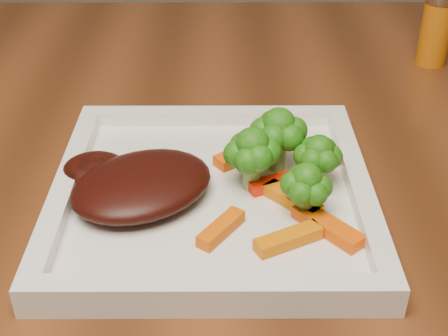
{
  "coord_description": "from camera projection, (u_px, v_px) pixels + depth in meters",
  "views": [
    {
      "loc": [
        -0.37,
        -0.45,
        1.07
      ],
      "look_at": [
        -0.36,
        -0.01,
        0.79
      ],
      "focal_mm": 50.0,
      "sensor_mm": 36.0,
      "label": 1
    }
  ],
  "objects": [
    {
      "name": "plate",
      "position": [
        213.0,
        198.0,
        0.54
      ],
      "size": [
        0.27,
        0.27,
        0.01
      ],
      "primitive_type": "cube",
      "color": "white",
      "rests_on": "dining_table"
    },
    {
      "name": "steak",
      "position": [
        142.0,
        185.0,
        0.52
      ],
      "size": [
        0.16,
        0.15,
        0.03
      ],
      "primitive_type": "ellipsoid",
      "rotation": [
        0.0,
        0.0,
        0.61
      ],
      "color": "#340A07",
      "rests_on": "plate"
    },
    {
      "name": "broccoli_0",
      "position": [
        278.0,
        135.0,
        0.55
      ],
      "size": [
        0.06,
        0.06,
        0.07
      ],
      "primitive_type": null,
      "rotation": [
        0.0,
        0.0,
        0.13
      ],
      "color": "#155D0F",
      "rests_on": "plate"
    },
    {
      "name": "broccoli_1",
      "position": [
        318.0,
        155.0,
        0.53
      ],
      "size": [
        0.05,
        0.05,
        0.06
      ],
      "primitive_type": null,
      "rotation": [
        0.0,
        0.0,
        0.12
      ],
      "color": "#186711",
      "rests_on": "plate"
    },
    {
      "name": "broccoli_2",
      "position": [
        306.0,
        186.0,
        0.49
      ],
      "size": [
        0.06,
        0.06,
        0.06
      ],
      "primitive_type": null,
      "rotation": [
        0.0,
        0.0,
        0.43
      ],
      "color": "#366F12",
      "rests_on": "plate"
    },
    {
      "name": "broccoli_3",
      "position": [
        252.0,
        157.0,
        0.53
      ],
      "size": [
        0.07,
        0.07,
        0.06
      ],
      "primitive_type": null,
      "rotation": [
        0.0,
        0.0,
        0.42
      ],
      "color": "#105D0F",
      "rests_on": "plate"
    },
    {
      "name": "carrot_0",
      "position": [
        288.0,
        239.0,
        0.48
      ],
      "size": [
        0.06,
        0.04,
        0.01
      ],
      "primitive_type": "cube",
      "rotation": [
        0.0,
        0.0,
        0.47
      ],
      "color": "#D36903",
      "rests_on": "plate"
    },
    {
      "name": "carrot_1",
      "position": [
        328.0,
        226.0,
        0.49
      ],
      "size": [
        0.05,
        0.06,
        0.01
      ],
      "primitive_type": "cube",
      "rotation": [
        0.0,
        0.0,
        -0.86
      ],
      "color": "#DE4C03",
      "rests_on": "plate"
    },
    {
      "name": "carrot_2",
      "position": [
        221.0,
        228.0,
        0.49
      ],
      "size": [
        0.04,
        0.05,
        0.01
      ],
      "primitive_type": "cube",
      "rotation": [
        0.0,
        0.0,
        0.95
      ],
      "color": "#DC5503",
      "rests_on": "plate"
    },
    {
      "name": "carrot_3",
      "position": [
        325.0,
        159.0,
        0.57
      ],
      "size": [
        0.06,
        0.04,
        0.01
      ],
      "primitive_type": "cube",
      "rotation": [
        0.0,
        0.0,
        0.51
      ],
      "color": "#CE5103",
      "rests_on": "plate"
    },
    {
      "name": "carrot_4",
      "position": [
        245.0,
        153.0,
        0.58
      ],
      "size": [
        0.06,
        0.05,
        0.01
      ],
      "primitive_type": "cube",
      "rotation": [
        0.0,
        0.0,
        0.64
      ],
      "color": "#F25103",
      "rests_on": "plate"
    },
    {
      "name": "carrot_5",
      "position": [
        292.0,
        200.0,
        0.52
      ],
      "size": [
        0.05,
        0.05,
        0.01
      ],
      "primitive_type": "cube",
      "rotation": [
        0.0,
        0.0,
        -0.81
      ],
      "color": "orange",
      "rests_on": "plate"
    },
    {
      "name": "carrot_6",
      "position": [
        275.0,
        182.0,
        0.54
      ],
      "size": [
        0.05,
        0.03,
        0.01
      ],
      "primitive_type": "cube",
      "rotation": [
        0.0,
        0.0,
        0.42
      ],
      "color": "#FD2004",
      "rests_on": "plate"
    },
    {
      "name": "spice_shaker",
      "position": [
        436.0,
        29.0,
        0.77
      ],
      "size": [
        0.04,
        0.04,
        0.09
      ],
      "primitive_type": "cylinder",
      "rotation": [
        0.0,
        0.0,
        -0.09
      ],
      "color": "#C0610A",
      "rests_on": "dining_table"
    }
  ]
}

